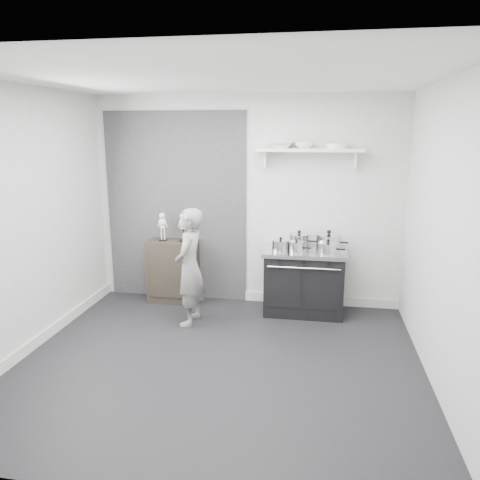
# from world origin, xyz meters

# --- Properties ---
(ground) EXTENTS (4.00, 4.00, 0.00)m
(ground) POSITION_xyz_m (0.00, 0.00, 0.00)
(ground) COLOR black
(ground) RESTS_ON ground
(room_shell) EXTENTS (4.02, 3.62, 2.71)m
(room_shell) POSITION_xyz_m (-0.09, 0.15, 1.64)
(room_shell) COLOR #BBBBB8
(room_shell) RESTS_ON ground
(wall_shelf) EXTENTS (1.30, 0.26, 0.24)m
(wall_shelf) POSITION_xyz_m (0.80, 1.68, 2.01)
(wall_shelf) COLOR white
(wall_shelf) RESTS_ON room_shell
(stove) EXTENTS (1.02, 0.64, 0.81)m
(stove) POSITION_xyz_m (0.79, 1.48, 0.41)
(stove) COLOR black
(stove) RESTS_ON ground
(side_cabinet) EXTENTS (0.64, 0.37, 0.83)m
(side_cabinet) POSITION_xyz_m (-0.95, 1.61, 0.42)
(side_cabinet) COLOR black
(side_cabinet) RESTS_ON ground
(child) EXTENTS (0.36, 0.53, 1.39)m
(child) POSITION_xyz_m (-0.53, 0.91, 0.70)
(child) COLOR gray
(child) RESTS_ON ground
(pot_front_left) EXTENTS (0.30, 0.22, 0.18)m
(pot_front_left) POSITION_xyz_m (0.49, 1.36, 0.89)
(pot_front_left) COLOR silver
(pot_front_left) RESTS_ON stove
(pot_back_left) EXTENTS (0.35, 0.27, 0.22)m
(pot_back_left) POSITION_xyz_m (0.70, 1.62, 0.90)
(pot_back_left) COLOR silver
(pot_back_left) RESTS_ON stove
(pot_back_right) EXTENTS (0.40, 0.31, 0.24)m
(pot_back_right) POSITION_xyz_m (1.07, 1.58, 0.91)
(pot_back_right) COLOR silver
(pot_back_right) RESTS_ON stove
(pot_front_right) EXTENTS (0.32, 0.23, 0.18)m
(pot_front_right) POSITION_xyz_m (1.06, 1.33, 0.89)
(pot_front_right) COLOR silver
(pot_front_right) RESTS_ON stove
(pot_front_center) EXTENTS (0.27, 0.18, 0.17)m
(pot_front_center) POSITION_xyz_m (0.68, 1.33, 0.88)
(pot_front_center) COLOR silver
(pot_front_center) RESTS_ON stove
(skeleton_full) EXTENTS (0.12, 0.08, 0.43)m
(skeleton_full) POSITION_xyz_m (-1.08, 1.61, 1.05)
(skeleton_full) COLOR beige
(skeleton_full) RESTS_ON side_cabinet
(skeleton_torso) EXTENTS (0.12, 0.08, 0.43)m
(skeleton_torso) POSITION_xyz_m (-0.80, 1.61, 1.05)
(skeleton_torso) COLOR beige
(skeleton_torso) RESTS_ON side_cabinet
(bowl_large) EXTENTS (0.32, 0.32, 0.08)m
(bowl_large) POSITION_xyz_m (0.45, 1.67, 2.08)
(bowl_large) COLOR white
(bowl_large) RESTS_ON wall_shelf
(bowl_small) EXTENTS (0.24, 0.24, 0.07)m
(bowl_small) POSITION_xyz_m (0.73, 1.67, 2.08)
(bowl_small) COLOR white
(bowl_small) RESTS_ON wall_shelf
(plate_stack) EXTENTS (0.26, 0.26, 0.06)m
(plate_stack) POSITION_xyz_m (1.12, 1.67, 2.07)
(plate_stack) COLOR white
(plate_stack) RESTS_ON wall_shelf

